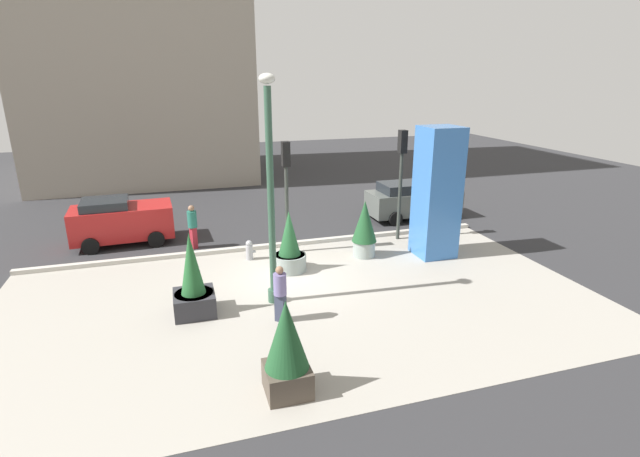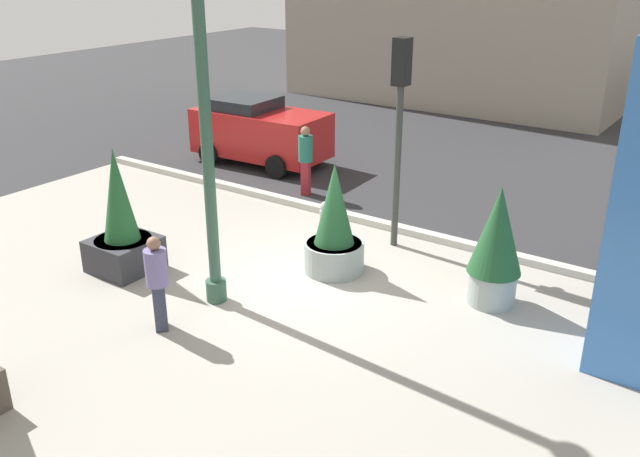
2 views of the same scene
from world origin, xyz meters
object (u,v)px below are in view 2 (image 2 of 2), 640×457
Objects in this scene: traffic_light_corner at (400,110)px; car_curb_west at (260,131)px; potted_plant_near_left at (121,226)px; potted_plant_mid_plaza at (334,229)px; pedestrian_crossing at (157,279)px; fire_hydrant at (326,218)px; lamp_post at (205,123)px; potted_plant_near_right at (496,245)px; pedestrian_on_sidewalk at (306,157)px.

traffic_light_corner reaches higher than car_curb_west.
traffic_light_corner is at bearing 47.47° from potted_plant_near_left.
traffic_light_corner reaches higher than potted_plant_near_left.
potted_plant_mid_plaza is at bearing -101.15° from traffic_light_corner.
fire_hydrant is at bearing 90.94° from pedestrian_crossing.
car_curb_west is (-4.75, 6.98, -2.26)m from lamp_post.
car_curb_west is 9.46m from pedestrian_crossing.
potted_plant_near_left is 4.33m from fire_hydrant.
pedestrian_crossing is at bearing -93.30° from lamp_post.
pedestrian_on_sidewalk is at bearing 155.17° from potted_plant_near_right.
pedestrian_crossing is (-1.45, -5.19, -1.97)m from traffic_light_corner.
potted_plant_near_right is 4.34m from fire_hydrant.
potted_plant_near_left is at bearing -132.53° from traffic_light_corner.
lamp_post reaches higher than pedestrian_on_sidewalk.
fire_hydrant is (-0.15, 3.63, -2.84)m from lamp_post.
car_curb_west is (-6.13, 3.02, -1.92)m from traffic_light_corner.
pedestrian_on_sidewalk is at bearing 87.18° from potted_plant_near_left.
car_curb_west is at bearing 153.77° from traffic_light_corner.
potted_plant_near_right reaches higher than car_curb_west.
potted_plant_near_right is at bearing -25.46° from traffic_light_corner.
potted_plant_mid_plaza is 1.00× the size of potted_plant_near_right.
potted_plant_near_left is 1.13× the size of potted_plant_near_right.
pedestrian_on_sidewalk is (-3.42, 1.55, -1.90)m from traffic_light_corner.
car_curb_west is at bearing 144.00° from fire_hydrant.
traffic_light_corner reaches higher than pedestrian_crossing.
fire_hydrant is 0.43× the size of pedestrian_on_sidewalk.
pedestrian_crossing is (-4.09, -3.94, -0.21)m from potted_plant_near_right.
lamp_post is 3.05× the size of potted_plant_mid_plaza.
pedestrian_crossing is 0.94× the size of pedestrian_on_sidewalk.
traffic_light_corner is 2.59× the size of pedestrian_crossing.
potted_plant_near_left reaches higher than potted_plant_mid_plaza.
car_curb_west reaches higher than pedestrian_on_sidewalk.
fire_hydrant is 0.19× the size of car_curb_west.
car_curb_west reaches higher than fire_hydrant.
potted_plant_near_right is 6.69m from pedestrian_on_sidewalk.
potted_plant_mid_plaza is 1.32× the size of pedestrian_crossing.
potted_plant_near_right is (2.99, 0.50, 0.25)m from potted_plant_mid_plaza.
potted_plant_mid_plaza and potted_plant_near_right have the same top height.
potted_plant_near_right is (6.34, 2.77, 0.20)m from potted_plant_near_left.
traffic_light_corner is at bearing 70.83° from lamp_post.
fire_hydrant is at bearing 59.64° from potted_plant_near_left.
traffic_light_corner reaches higher than potted_plant_mid_plaza.
lamp_post is at bearing -69.60° from pedestrian_on_sidewalk.
lamp_post is 8.78× the size of fire_hydrant.
pedestrian_on_sidewalk reaches higher than pedestrian_crossing.
potted_plant_near_left is at bearing -120.36° from fire_hydrant.
pedestrian_on_sidewalk is (-6.07, 2.81, -0.14)m from potted_plant_near_right.
traffic_light_corner is at bearing 74.43° from pedestrian_crossing.
fire_hydrant is at bearing 167.38° from potted_plant_near_right.
traffic_light_corner is 1.08× the size of car_curb_west.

